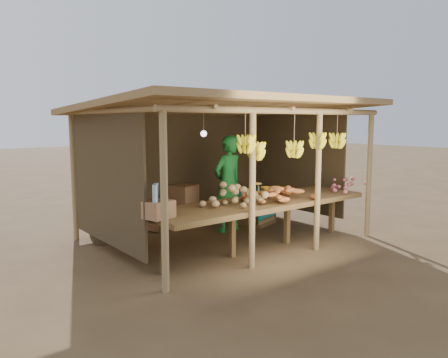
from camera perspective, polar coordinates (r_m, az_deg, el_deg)
ground at (r=7.82m, az=0.00°, el=-7.65°), size 60.00×60.00×0.00m
stall_structure at (r=7.54m, az=0.31°, el=6.55°), size 4.70×3.50×2.43m
counter at (r=6.96m, az=4.90°, el=-3.35°), size 3.90×1.05×0.80m
potato_heap at (r=6.53m, az=1.79°, el=-1.86°), size 1.07×0.71×0.37m
sweet_potato_heap at (r=6.99m, az=7.02°, el=-1.31°), size 1.13×0.74×0.36m
onion_heap at (r=8.18m, az=15.87°, el=-0.28°), size 0.77×0.48×0.35m
banana_pile at (r=7.41m, az=4.47°, el=-0.83°), size 0.69×0.55×0.35m
tomato_basin at (r=5.95m, az=-9.67°, el=-3.87°), size 0.39×0.39×0.20m
bottle_box at (r=5.73m, az=-8.53°, el=-3.36°), size 0.42×0.37×0.45m
vendor at (r=8.13m, az=0.51°, el=-0.61°), size 0.70×0.50×1.79m
tarp_crate at (r=8.77m, az=4.30°, el=-3.63°), size 0.87×0.81×0.86m
carton_stack at (r=8.56m, az=-6.23°, el=-3.96°), size 1.14×0.54×0.79m
burlap_sacks at (r=7.76m, az=-14.11°, el=-5.95°), size 0.87×0.46×0.62m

